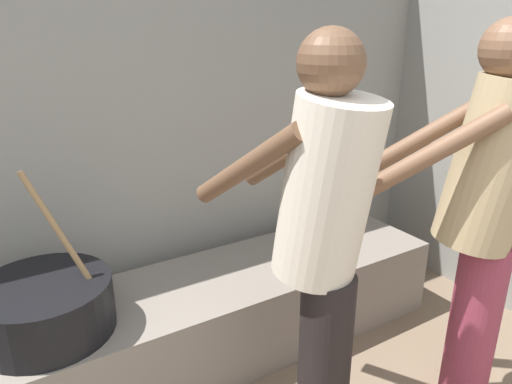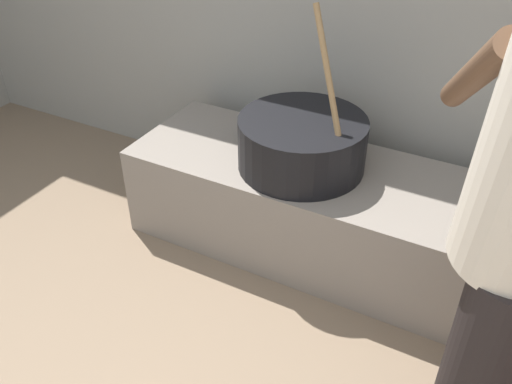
{
  "view_description": "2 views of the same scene",
  "coord_description": "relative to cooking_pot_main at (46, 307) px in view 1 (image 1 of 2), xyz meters",
  "views": [
    {
      "loc": [
        -0.14,
        0.2,
        1.63
      ],
      "look_at": [
        0.63,
        1.46,
        1.1
      ],
      "focal_mm": 33.0,
      "sensor_mm": 36.0,
      "label": 1
    },
    {
      "loc": [
        0.75,
        0.2,
        1.68
      ],
      "look_at": [
        0.22,
        1.19,
        0.9
      ],
      "focal_mm": 38.22,
      "sensor_mm": 36.0,
      "label": 2
    }
  ],
  "objects": [
    {
      "name": "cook_in_cream_shirt",
      "position": [
        0.85,
        -0.69,
        0.38
      ],
      "size": [
        0.51,
        0.74,
        1.62
      ],
      "color": "black",
      "rests_on": "ground_plane"
    },
    {
      "name": "cook_in_tan_shirt",
      "position": [
        1.53,
        -0.85,
        0.4
      ],
      "size": [
        0.71,
        0.7,
        1.65
      ],
      "color": "#8C3347",
      "rests_on": "ground_plane"
    },
    {
      "name": "cooking_pot_main",
      "position": [
        0.0,
        0.0,
        0.0
      ],
      "size": [
        0.54,
        0.54,
        0.68
      ],
      "color": "black",
      "rests_on": "hearth_ledge"
    },
    {
      "name": "block_enclosure_rear",
      "position": [
        0.01,
        0.54,
        0.48
      ],
      "size": [
        5.26,
        0.2,
        2.05
      ],
      "primitive_type": "cube",
      "color": "gray",
      "rests_on": "ground_plane"
    },
    {
      "name": "hearth_ledge",
      "position": [
        0.62,
        0.02,
        -0.33
      ],
      "size": [
        2.76,
        0.6,
        0.43
      ],
      "primitive_type": "cube",
      "color": "slate",
      "rests_on": "ground_plane"
    }
  ]
}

